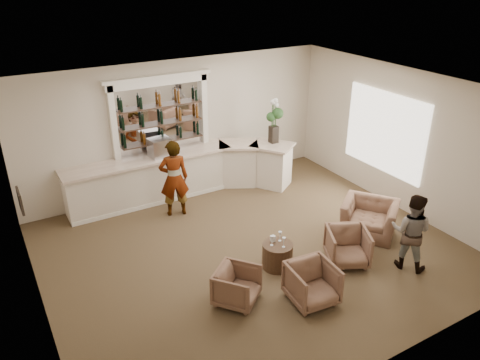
# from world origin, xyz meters

# --- Properties ---
(ground) EXTENTS (8.00, 8.00, 0.00)m
(ground) POSITION_xyz_m (0.00, 0.00, 0.00)
(ground) COLOR brown
(ground) RESTS_ON ground
(room_shell) EXTENTS (8.04, 7.02, 3.32)m
(room_shell) POSITION_xyz_m (0.16, 0.71, 2.34)
(room_shell) COLOR beige
(room_shell) RESTS_ON ground
(bar_counter) EXTENTS (5.72, 1.80, 1.14)m
(bar_counter) POSITION_xyz_m (-0.16, 3.00, 0.57)
(bar_counter) COLOR white
(bar_counter) RESTS_ON ground
(back_bar_alcove) EXTENTS (2.64, 0.25, 3.00)m
(back_bar_alcove) POSITION_xyz_m (-0.50, 3.41, 2.03)
(back_bar_alcove) COLOR white
(back_bar_alcove) RESTS_ON ground
(cocktail_table) EXTENTS (0.59, 0.59, 0.50)m
(cocktail_table) POSITION_xyz_m (0.12, -0.72, 0.25)
(cocktail_table) COLOR #47301E
(cocktail_table) RESTS_ON ground
(sommelier) EXTENTS (0.75, 0.59, 1.82)m
(sommelier) POSITION_xyz_m (-0.75, 2.20, 0.91)
(sommelier) COLOR gray
(sommelier) RESTS_ON ground
(guest) EXTENTS (0.89, 0.94, 1.54)m
(guest) POSITION_xyz_m (2.29, -1.96, 0.77)
(guest) COLOR gray
(guest) RESTS_ON ground
(armchair_left) EXTENTS (0.99, 1.00, 0.65)m
(armchair_left) POSITION_xyz_m (-1.06, -1.22, 0.33)
(armchair_left) COLOR brown
(armchair_left) RESTS_ON ground
(armchair_center) EXTENTS (0.84, 0.86, 0.72)m
(armchair_center) POSITION_xyz_m (0.06, -1.86, 0.36)
(armchair_center) COLOR brown
(armchair_center) RESTS_ON ground
(armchair_right) EXTENTS (1.04, 1.05, 0.72)m
(armchair_right) POSITION_xyz_m (1.38, -1.29, 0.36)
(armchair_right) COLOR brown
(armchair_right) RESTS_ON ground
(armchair_far) EXTENTS (1.47, 1.50, 0.73)m
(armchair_far) POSITION_xyz_m (2.53, -0.69, 0.37)
(armchair_far) COLOR brown
(armchair_far) RESTS_ON ground
(espresso_machine) EXTENTS (0.53, 0.46, 0.44)m
(espresso_machine) POSITION_xyz_m (-0.70, 3.09, 1.36)
(espresso_machine) COLOR silver
(espresso_machine) RESTS_ON bar_counter
(flower_vase) EXTENTS (0.31, 0.31, 1.16)m
(flower_vase) POSITION_xyz_m (2.15, 2.49, 1.80)
(flower_vase) COLOR black
(flower_vase) RESTS_ON bar_counter
(wine_glass_bar_left) EXTENTS (0.07, 0.07, 0.21)m
(wine_glass_bar_left) POSITION_xyz_m (-0.84, 3.07, 1.25)
(wine_glass_bar_left) COLOR white
(wine_glass_bar_left) RESTS_ON bar_counter
(wine_glass_bar_right) EXTENTS (0.07, 0.07, 0.21)m
(wine_glass_bar_right) POSITION_xyz_m (-0.90, 2.96, 1.25)
(wine_glass_bar_right) COLOR white
(wine_glass_bar_right) RESTS_ON bar_counter
(wine_glass_tbl_a) EXTENTS (0.07, 0.07, 0.21)m
(wine_glass_tbl_a) POSITION_xyz_m (0.00, -0.69, 0.60)
(wine_glass_tbl_a) COLOR white
(wine_glass_tbl_a) RESTS_ON cocktail_table
(wine_glass_tbl_b) EXTENTS (0.07, 0.07, 0.21)m
(wine_glass_tbl_b) POSITION_xyz_m (0.22, -0.64, 0.60)
(wine_glass_tbl_b) COLOR white
(wine_glass_tbl_b) RESTS_ON cocktail_table
(wine_glass_tbl_c) EXTENTS (0.07, 0.07, 0.21)m
(wine_glass_tbl_c) POSITION_xyz_m (0.16, -0.85, 0.60)
(wine_glass_tbl_c) COLOR white
(wine_glass_tbl_c) RESTS_ON cocktail_table
(napkin_holder) EXTENTS (0.08, 0.08, 0.12)m
(napkin_holder) POSITION_xyz_m (0.10, -0.58, 0.56)
(napkin_holder) COLOR white
(napkin_holder) RESTS_ON cocktail_table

